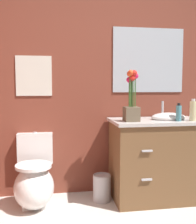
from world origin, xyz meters
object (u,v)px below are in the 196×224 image
toilet (34,181)px  vanity_cabinet (157,158)px  soap_bottle (193,111)px  flower_vase (132,101)px  trash_bin (102,187)px  wall_mirror (148,60)px  lotion_bottle (179,113)px  wall_poster (34,76)px

toilet → vanity_cabinet: vanity_cabinet is taller
toilet → soap_bottle: soap_bottle is taller
toilet → soap_bottle: 1.69m
vanity_cabinet → flower_vase: (-0.30, -0.09, 0.60)m
flower_vase → trash_bin: (-0.27, 0.12, -0.89)m
flower_vase → wall_mirror: 0.64m
lotion_bottle → wall_mirror: size_ratio=0.22×
trash_bin → wall_poster: bearing=158.7°
soap_bottle → wall_poster: (-1.54, 0.45, 0.34)m
vanity_cabinet → wall_mirror: size_ratio=1.26×
lotion_bottle → trash_bin: (-0.73, 0.18, -0.77)m
soap_bottle → lotion_bottle: bearing=176.3°
lotion_bottle → wall_poster: bearing=162.5°
toilet → flower_vase: (0.94, -0.11, 0.78)m
vanity_cabinet → trash_bin: vanity_cabinet is taller
vanity_cabinet → trash_bin: bearing=176.6°
vanity_cabinet → wall_poster: size_ratio=2.44×
wall_mirror → trash_bin: bearing=-155.3°
flower_vase → trash_bin: flower_vase is taller
toilet → soap_bottle: (1.54, -0.18, 0.68)m
toilet → flower_vase: flower_vase is taller
wall_poster → soap_bottle: bearing=-16.3°
wall_poster → toilet: bearing=-90.0°
vanity_cabinet → lotion_bottle: 0.53m
soap_bottle → wall_mirror: 0.75m
lotion_bottle → wall_poster: (-1.40, 0.44, 0.37)m
wall_mirror → flower_vase: bearing=-128.1°
vanity_cabinet → lotion_bottle: (0.16, -0.15, 0.48)m
vanity_cabinet → wall_poster: (-1.24, 0.29, 0.85)m
toilet → lotion_bottle: size_ratio=3.93×
flower_vase → trash_bin: bearing=156.0°
soap_bottle → wall_poster: size_ratio=0.53×
lotion_bottle → wall_poster: size_ratio=0.43×
toilet → lotion_bottle: bearing=-7.1°
flower_vase → wall_mirror: size_ratio=0.62×
flower_vase → lotion_bottle: 0.48m
trash_bin → wall_mirror: wall_mirror is taller
wall_poster → wall_mirror: size_ratio=0.51×
soap_bottle → lotion_bottle: soap_bottle is taller
vanity_cabinet → wall_poster: wall_poster is taller
soap_bottle → wall_mirror: (-0.30, 0.45, 0.52)m
flower_vase → lotion_bottle: bearing=-7.5°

